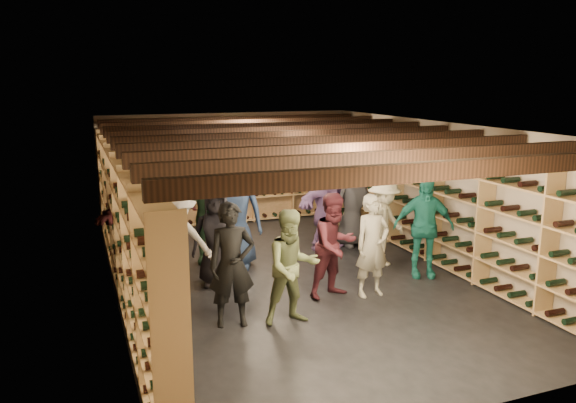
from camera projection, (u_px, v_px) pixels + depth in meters
The scene contains 23 objects.
ground at pixel (296, 278), 8.95m from camera, with size 8.00×8.00×0.00m, color black.
walls at pixel (297, 205), 8.69m from camera, with size 5.52×8.02×2.40m.
ceiling at pixel (297, 127), 8.44m from camera, with size 5.50×8.00×0.01m, color beige.
ceiling_joists at pixel (297, 136), 8.47m from camera, with size 5.40×7.12×0.18m.
wine_rack_left at pixel (126, 228), 7.82m from camera, with size 0.32×7.50×2.15m.
wine_rack_right at pixel (435, 200), 9.62m from camera, with size 0.32×7.50×2.15m.
wine_rack_back at pixel (231, 175), 12.21m from camera, with size 4.70×0.30×2.15m.
crate_stack_left at pixel (233, 224), 10.94m from camera, with size 0.53×0.38×0.68m.
crate_stack_right at pixel (222, 223), 11.04m from camera, with size 0.59×0.49×0.68m.
crate_loose at pixel (335, 226), 11.77m from camera, with size 0.50×0.33×0.17m, color tan.
person_0 at pixel (216, 237), 8.53m from camera, with size 0.74×0.48×1.52m, color black.
person_1 at pixel (232, 265), 7.09m from camera, with size 0.59×0.39×1.61m, color black.
person_2 at pixel (292, 267), 7.17m from camera, with size 0.73×0.57×1.51m, color #57613B.
person_3 at pixel (384, 223), 9.39m from camera, with size 0.97×0.56×1.50m, color beige.
person_4 at pixel (424, 227), 8.89m from camera, with size 0.96×0.40×1.63m, color #1E7968.
person_5 at pixel (144, 217), 9.05m from camera, with size 1.72×0.55×1.85m, color brown.
person_6 at pixel (234, 212), 9.30m from camera, with size 0.93×0.61×1.91m, color #1D2C4B.
person_7 at pixel (372, 246), 8.10m from camera, with size 0.55×0.36×1.51m, color gray.
person_8 at pixel (335, 245), 8.06m from camera, with size 0.75×0.58×1.54m, color #42171E.
person_9 at pixel (177, 245), 8.02m from camera, with size 1.02×0.59×1.59m, color #B7AFA6.
person_10 at pixel (207, 217), 9.56m from camera, with size 0.95×0.40×1.62m, color #2A5031.
person_11 at pixel (327, 203), 10.34m from camera, with size 1.62×0.52×1.75m, color #7F5B97.
person_12 at pixel (353, 203), 10.55m from camera, with size 0.81×0.53×1.65m, color #343539.
Camera 1 is at (-3.18, -7.87, 3.10)m, focal length 35.00 mm.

